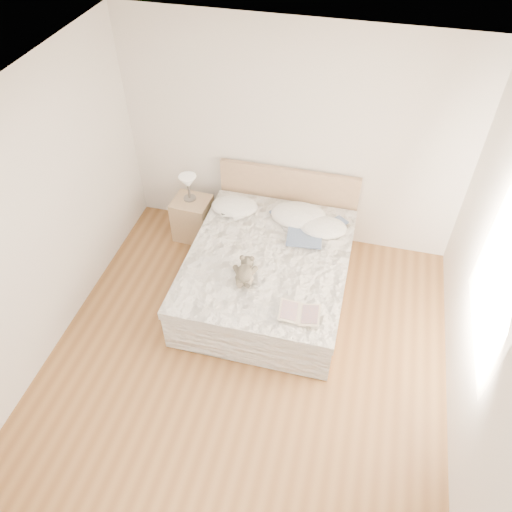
% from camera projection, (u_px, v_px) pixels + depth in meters
% --- Properties ---
extents(floor, '(4.00, 4.50, 0.00)m').
position_uv_depth(floor, '(242.00, 372.00, 5.04)').
color(floor, brown).
rests_on(floor, ground).
extents(ceiling, '(4.00, 4.50, 0.00)m').
position_uv_depth(ceiling, '(234.00, 136.00, 3.15)').
color(ceiling, white).
rests_on(ceiling, ground).
extents(wall_back, '(4.00, 0.02, 2.70)m').
position_uv_depth(wall_back, '(292.00, 140.00, 5.66)').
color(wall_back, silver).
rests_on(wall_back, ground).
extents(wall_left, '(0.02, 4.50, 2.70)m').
position_uv_depth(wall_left, '(23.00, 241.00, 4.45)').
color(wall_left, silver).
rests_on(wall_left, ground).
extents(wall_right, '(0.02, 4.50, 2.70)m').
position_uv_depth(wall_right, '(495.00, 329.00, 3.74)').
color(wall_right, silver).
rests_on(wall_right, ground).
extents(window, '(0.02, 1.30, 1.10)m').
position_uv_depth(window, '(494.00, 291.00, 3.88)').
color(window, white).
rests_on(window, wall_right).
extents(bed, '(1.72, 2.14, 1.00)m').
position_uv_depth(bed, '(269.00, 269.00, 5.65)').
color(bed, tan).
rests_on(bed, floor).
extents(nightstand, '(0.47, 0.42, 0.56)m').
position_uv_depth(nightstand, '(193.00, 218.00, 6.34)').
color(nightstand, tan).
rests_on(nightstand, floor).
extents(table_lamp, '(0.26, 0.26, 0.33)m').
position_uv_depth(table_lamp, '(188.00, 183.00, 6.00)').
color(table_lamp, '#534E47').
rests_on(table_lamp, nightstand).
extents(pillow_left, '(0.60, 0.46, 0.17)m').
position_uv_depth(pillow_left, '(235.00, 206.00, 5.93)').
color(pillow_left, white).
rests_on(pillow_left, bed).
extents(pillow_middle, '(0.67, 0.48, 0.20)m').
position_uv_depth(pillow_middle, '(299.00, 215.00, 5.81)').
color(pillow_middle, white).
rests_on(pillow_middle, bed).
extents(pillow_right, '(0.59, 0.46, 0.16)m').
position_uv_depth(pillow_right, '(324.00, 228.00, 5.66)').
color(pillow_right, white).
rests_on(pillow_right, bed).
extents(blouse, '(0.68, 0.71, 0.02)m').
position_uv_depth(blouse, '(305.00, 230.00, 5.64)').
color(blouse, '#3D5070').
rests_on(blouse, bed).
extents(photo_book, '(0.40, 0.38, 0.02)m').
position_uv_depth(photo_book, '(231.00, 212.00, 5.87)').
color(photo_book, white).
rests_on(photo_book, bed).
extents(childrens_book, '(0.43, 0.31, 0.03)m').
position_uv_depth(childrens_book, '(299.00, 313.00, 4.77)').
color(childrens_book, beige).
rests_on(childrens_book, bed).
extents(teddy_bear, '(0.28, 0.36, 0.17)m').
position_uv_depth(teddy_bear, '(244.00, 278.00, 5.08)').
color(teddy_bear, brown).
rests_on(teddy_bear, bed).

